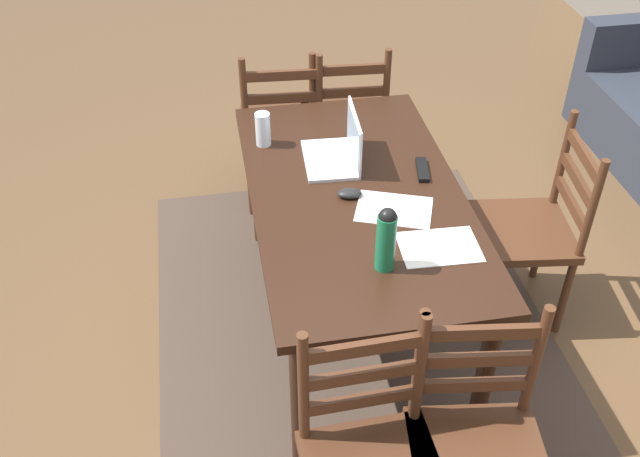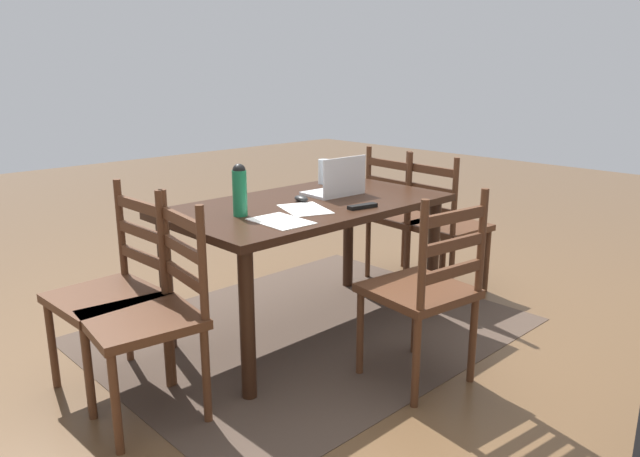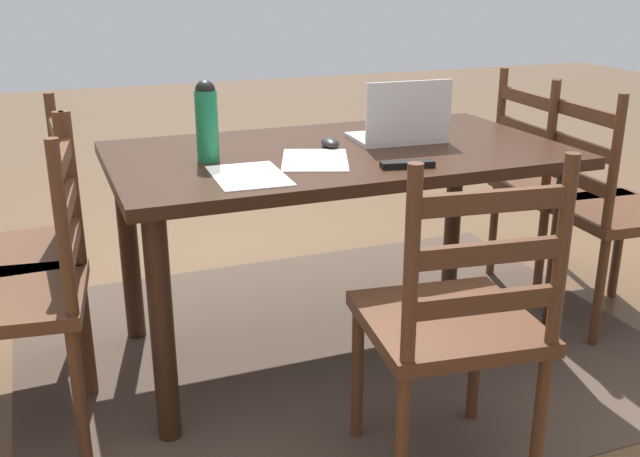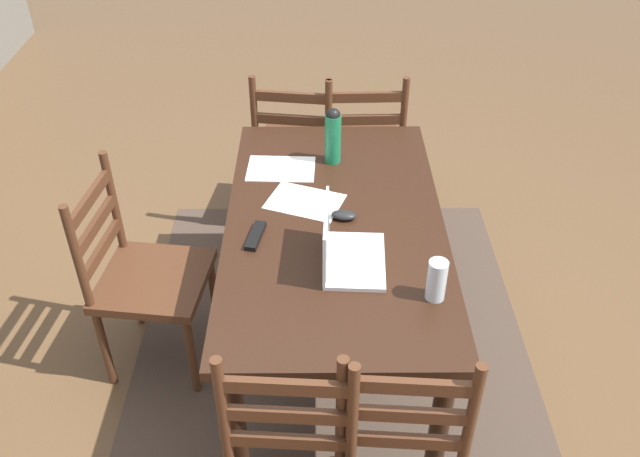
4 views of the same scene
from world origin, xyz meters
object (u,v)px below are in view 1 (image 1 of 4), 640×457
(dining_table, at_px, (356,212))
(laptop, at_px, (340,149))
(chair_left_near, at_px, (282,127))
(computer_mouse, at_px, (350,193))
(chair_right_far, at_px, (477,450))
(drinking_glass, at_px, (263,129))
(water_bottle, at_px, (387,238))
(chair_far_head, at_px, (530,229))
(chair_left_far, at_px, (344,121))
(tv_remote, at_px, (422,170))

(dining_table, height_order, laptop, laptop)
(chair_left_near, relative_size, computer_mouse, 9.50)
(chair_right_far, distance_m, laptop, 1.38)
(chair_left_near, distance_m, drinking_glass, 0.74)
(dining_table, bearing_deg, water_bottle, 0.32)
(chair_far_head, bearing_deg, laptop, -107.25)
(chair_left_far, relative_size, chair_right_far, 1.00)
(chair_left_far, distance_m, chair_far_head, 1.24)
(laptop, xyz_separation_m, computer_mouse, (0.27, -0.02, -0.04))
(laptop, bearing_deg, chair_left_near, -169.20)
(laptop, height_order, computer_mouse, laptop)
(dining_table, relative_size, tv_remote, 9.13)
(chair_right_far, bearing_deg, dining_table, -170.50)
(laptop, bearing_deg, tv_remote, 66.03)
(tv_remote, bearing_deg, drinking_glass, 163.12)
(dining_table, bearing_deg, drinking_glass, -142.91)
(dining_table, xyz_separation_m, chair_left_far, (-1.07, 0.17, -0.20))
(chair_right_far, bearing_deg, water_bottle, -163.90)
(dining_table, height_order, tv_remote, tv_remote)
(dining_table, bearing_deg, chair_far_head, 89.63)
(dining_table, relative_size, computer_mouse, 15.52)
(chair_far_head, distance_m, drinking_glass, 1.28)
(chair_far_head, height_order, tv_remote, chair_far_head)
(dining_table, xyz_separation_m, tv_remote, (-0.11, 0.31, 0.11))
(chair_left_near, bearing_deg, computer_mouse, 7.39)
(dining_table, bearing_deg, computer_mouse, -63.02)
(chair_far_head, relative_size, chair_left_near, 1.00)
(dining_table, distance_m, chair_far_head, 0.83)
(water_bottle, xyz_separation_m, drinking_glass, (-0.90, -0.34, -0.06))
(dining_table, relative_size, water_bottle, 5.97)
(chair_right_far, xyz_separation_m, computer_mouse, (-1.05, -0.21, 0.31))
(tv_remote, bearing_deg, water_bottle, -107.68)
(laptop, height_order, water_bottle, water_bottle)
(drinking_glass, distance_m, computer_mouse, 0.55)
(chair_far_head, relative_size, laptop, 2.87)
(chair_far_head, bearing_deg, drinking_glass, -111.41)
(chair_left_near, relative_size, drinking_glass, 6.12)
(laptop, bearing_deg, drinking_glass, -121.25)
(chair_left_near, xyz_separation_m, water_bottle, (1.52, 0.18, 0.43))
(laptop, relative_size, drinking_glass, 2.13)
(chair_right_far, bearing_deg, drinking_glass, -161.25)
(drinking_glass, bearing_deg, tv_remote, 62.35)
(chair_far_head, distance_m, chair_left_near, 1.45)
(chair_left_near, xyz_separation_m, computer_mouse, (1.08, 0.14, 0.31))
(chair_right_far, bearing_deg, chair_far_head, 149.49)
(tv_remote, bearing_deg, dining_table, -150.31)
(dining_table, xyz_separation_m, chair_left_near, (-1.07, -0.18, -0.20))
(chair_left_near, distance_m, chair_right_far, 2.16)
(dining_table, height_order, computer_mouse, computer_mouse)
(dining_table, height_order, chair_far_head, chair_far_head)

